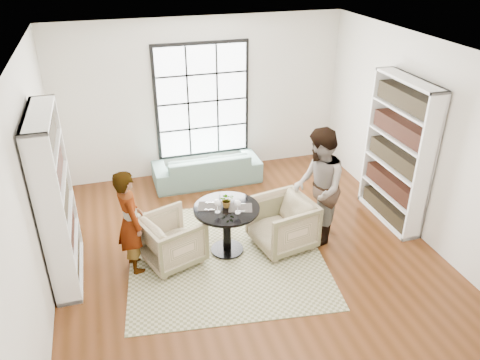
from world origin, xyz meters
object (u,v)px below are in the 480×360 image
object	(u,v)px
wine_glass_left	(217,203)
flower_centerpiece	(227,200)
pedestal_table	(227,220)
person_left	(130,222)
sofa	(207,167)
person_right	(318,188)
wine_glass_right	(238,204)
armchair_right	(282,224)
armchair_left	(172,240)

from	to	relation	value
wine_glass_left	flower_centerpiece	bearing A→B (deg)	33.97
pedestal_table	person_left	bearing A→B (deg)	179.93
pedestal_table	person_left	distance (m)	1.39
sofa	person_right	distance (m)	2.73
person_left	person_right	xyz separation A→B (m)	(2.76, -0.09, 0.15)
pedestal_table	wine_glass_left	distance (m)	0.40
wine_glass_right	person_right	bearing A→B (deg)	4.25
armchair_right	wine_glass_right	xyz separation A→B (m)	(-0.73, -0.10, 0.53)
armchair_left	armchair_right	bearing A→B (deg)	-113.08
armchair_left	person_left	world-z (taller)	person_left
flower_centerpiece	armchair_right	bearing A→B (deg)	-7.91
person_left	wine_glass_right	bearing A→B (deg)	-109.84
pedestal_table	person_right	xyz separation A→B (m)	(1.39, -0.09, 0.37)
pedestal_table	person_right	bearing A→B (deg)	-3.78
person_left	person_right	distance (m)	2.77
wine_glass_left	armchair_left	bearing A→B (deg)	172.19
armchair_left	armchair_right	distance (m)	1.66
armchair_right	wine_glass_right	size ratio (longest dim) A/B	4.02
sofa	person_right	world-z (taller)	person_right
armchair_right	flower_centerpiece	xyz separation A→B (m)	(-0.83, 0.12, 0.49)
armchair_left	person_left	xyz separation A→B (m)	(-0.55, 0.00, 0.41)
wine_glass_left	flower_centerpiece	world-z (taller)	flower_centerpiece
pedestal_table	sofa	bearing A→B (deg)	84.50
person_left	flower_centerpiece	size ratio (longest dim) A/B	6.96
sofa	wine_glass_right	world-z (taller)	wine_glass_right
armchair_right	wine_glass_left	size ratio (longest dim) A/B	4.12
person_left	flower_centerpiece	xyz separation A→B (m)	(1.38, 0.02, 0.10)
armchair_left	wine_glass_left	distance (m)	0.87
sofa	wine_glass_right	size ratio (longest dim) A/B	9.47
wine_glass_right	armchair_right	bearing A→B (deg)	7.43
armchair_left	wine_glass_left	world-z (taller)	wine_glass_left
person_right	wine_glass_right	size ratio (longest dim) A/B	8.64
sofa	wine_glass_left	bearing A→B (deg)	80.64
sofa	armchair_left	distance (m)	2.51
armchair_right	person_left	size ratio (longest dim) A/B	0.55
person_right	flower_centerpiece	world-z (taller)	person_right
sofa	wine_glass_left	size ratio (longest dim) A/B	9.70
wine_glass_left	wine_glass_right	distance (m)	0.29
flower_centerpiece	person_right	bearing A→B (deg)	-4.78
sofa	wine_glass_right	xyz separation A→B (m)	(-0.11, -2.47, 0.63)
armchair_left	person_right	world-z (taller)	person_right
flower_centerpiece	pedestal_table	bearing A→B (deg)	-118.09
wine_glass_left	sofa	bearing A→B (deg)	81.03
pedestal_table	wine_glass_right	distance (m)	0.43
pedestal_table	armchair_left	world-z (taller)	pedestal_table
pedestal_table	armchair_left	bearing A→B (deg)	179.89
wine_glass_left	person_right	bearing A→B (deg)	-0.10
person_left	wine_glass_left	xyz separation A→B (m)	(1.21, -0.09, 0.14)
sofa	armchair_left	bearing A→B (deg)	65.18
armchair_left	pedestal_table	bearing A→B (deg)	-109.96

